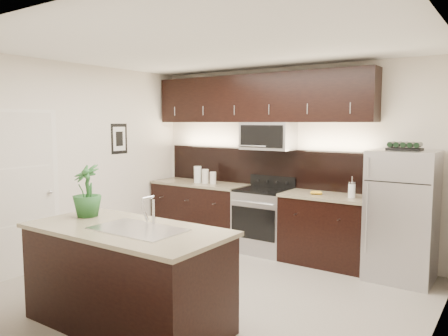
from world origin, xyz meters
TOP-DOWN VIEW (x-y plane):
  - ground at (0.00, 0.00)m, footprint 4.50×4.50m
  - room_walls at (-0.11, -0.04)m, footprint 4.52×4.02m
  - counter_run at (-0.46, 1.69)m, footprint 3.51×0.65m
  - upper_fixtures at (-0.43, 1.84)m, footprint 3.49×0.40m
  - island at (-0.15, -1.09)m, footprint 1.96×0.96m
  - sink_faucet at (-0.00, -1.08)m, footprint 0.84×0.50m
  - refrigerator at (1.68, 1.63)m, footprint 0.76×0.68m
  - wine_rack at (1.68, 1.63)m, footprint 0.39×0.24m
  - plant at (-0.82, -0.99)m, footprint 0.32×0.32m
  - canisters at (-1.32, 1.65)m, footprint 0.40×0.13m
  - french_press at (1.06, 1.64)m, footprint 0.09×0.09m
  - bananas at (0.55, 1.61)m, footprint 0.19×0.17m

SIDE VIEW (x-z plane):
  - ground at x=0.00m, z-range 0.00..0.00m
  - counter_run at x=-0.46m, z-range 0.00..0.94m
  - island at x=-0.15m, z-range 0.00..0.94m
  - refrigerator at x=1.68m, z-range 0.00..1.57m
  - sink_faucet at x=0.00m, z-range 0.81..1.10m
  - bananas at x=0.55m, z-range 0.94..0.99m
  - french_press at x=1.06m, z-range 0.91..1.17m
  - canisters at x=-1.32m, z-range 0.92..1.19m
  - plant at x=-0.82m, z-range 0.94..1.47m
  - wine_rack at x=1.68m, z-range 1.57..1.66m
  - room_walls at x=-0.11m, z-range 0.34..3.05m
  - upper_fixtures at x=-0.43m, z-range 1.31..2.97m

